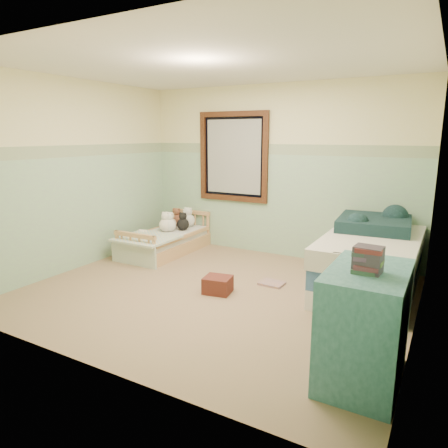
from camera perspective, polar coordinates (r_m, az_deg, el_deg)
The scene contains 31 objects.
floor at distance 4.78m, azimuth -1.35°, elevation -9.61°, with size 4.20×3.60×0.02m, color #9A7B5E.
ceiling at distance 4.49m, azimuth -1.53°, elevation 21.71°, with size 4.20×3.60×0.02m, color silver.
wall_back at distance 6.08m, azimuth 7.34°, elevation 7.27°, with size 4.20×0.04×2.50m, color beige.
wall_front at distance 3.08m, azimuth -18.82°, elevation 1.77°, with size 4.20×0.04×2.50m, color beige.
wall_left at distance 5.82m, azimuth -19.63°, elevation 6.44°, with size 0.04×3.60×2.50m, color beige.
wall_right at distance 3.85m, azimuth 26.57°, elevation 3.14°, with size 0.04×3.60×2.50m, color beige.
wainscot_mint at distance 6.13m, azimuth 7.15°, elevation 2.60°, with size 4.20×0.01×1.50m, color #8FAB98.
border_strip at distance 6.04m, azimuth 7.37°, elevation 10.33°, with size 4.20×0.01×0.15m, color #496A48.
window_frame at distance 6.32m, azimuth 1.28°, elevation 9.38°, with size 1.16×0.06×1.36m, color black.
window_blinds at distance 6.33m, azimuth 1.32°, elevation 9.39°, with size 0.92×0.01×1.12m, color #B5B4AC.
toddler_bed_frame at distance 6.37m, azimuth -8.11°, elevation -3.10°, with size 0.73×1.46×0.19m, color #B0774D.
toddler_mattress at distance 6.33m, azimuth -8.15°, elevation -1.76°, with size 0.67×1.40×0.12m, color silver.
patchwork_quilt at distance 5.97m, azimuth -10.81°, elevation -1.97°, with size 0.79×0.73×0.03m, color #8EB8DD.
plush_bed_brown at distance 6.77m, azimuth -6.64°, elevation 0.61°, with size 0.20×0.20×0.20m, color brown.
plush_bed_white at distance 6.66m, azimuth -5.25°, elevation 0.43°, with size 0.20×0.20×0.20m, color white.
plush_bed_tan at distance 6.58m, azimuth -7.41°, elevation 0.10°, with size 0.17×0.17×0.17m, color #DAB282.
plush_bed_dark at distance 6.44m, azimuth -5.77°, elevation -0.02°, with size 0.19×0.19×0.19m, color black.
plush_floor_cream at distance 6.40m, azimuth -11.22°, elevation -2.87°, with size 0.25×0.25×0.25m, color white.
plush_floor_tan at distance 6.18m, azimuth -11.51°, elevation -3.49°, with size 0.23×0.23×0.23m, color #DAB282.
twin_bed_frame at distance 5.13m, azimuth 19.80°, elevation -7.38°, with size 0.96×1.92×0.22m, color silver.
twin_boxspring at distance 5.07m, azimuth 19.98°, elevation -5.03°, with size 0.96×1.92×0.22m, color #294F76.
twin_mattress at distance 5.01m, azimuth 20.16°, elevation -2.63°, with size 1.00×1.96×0.22m, color beige.
teal_blanket at distance 5.26m, azimuth 20.31°, elevation 0.08°, with size 0.82×0.87×0.14m, color black.
dresser at distance 3.21m, azimuth 19.09°, elevation -13.27°, with size 0.53×0.85×0.85m, color #2E6769.
book_stack at distance 2.96m, azimuth 19.53°, elevation -4.71°, with size 0.19×0.14×0.19m, color #46272D.
red_pillow at distance 4.73m, azimuth -0.88°, elevation -8.51°, with size 0.30×0.27×0.19m, color maroon.
floor_book at distance 5.03m, azimuth 6.71°, elevation -8.27°, with size 0.29×0.22×0.03m, color orange.
extra_plush_0 at distance 6.66m, azimuth -5.04°, elevation 0.52°, with size 0.22×0.22×0.22m, color white.
extra_plush_1 at distance 6.37m, azimuth -7.66°, elevation -0.13°, with size 0.21×0.21×0.21m, color white.
extra_plush_2 at distance 6.61m, azimuth -7.66°, elevation 0.20°, with size 0.18×0.18×0.18m, color black.
extra_plush_3 at distance 6.37m, azimuth -8.15°, elevation -0.14°, with size 0.21×0.21×0.21m, color white.
Camera 1 is at (2.27, -3.81, 1.78)m, focal length 32.62 mm.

